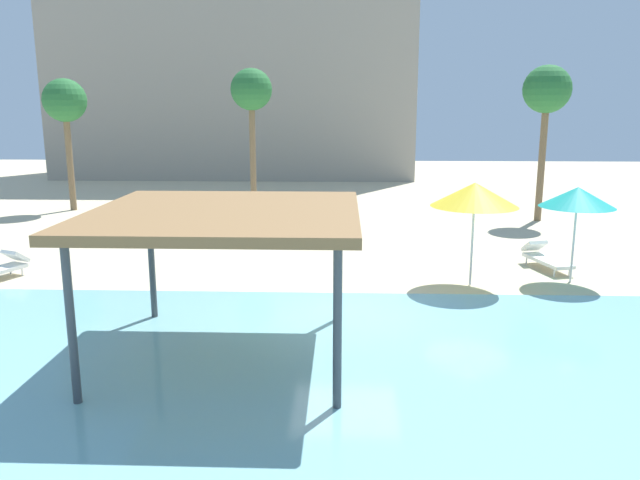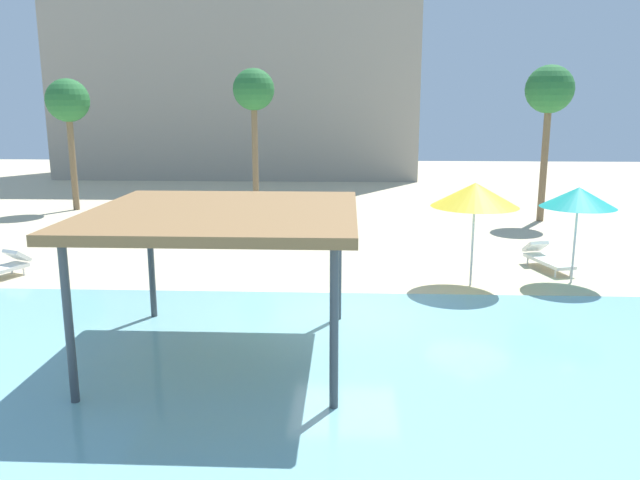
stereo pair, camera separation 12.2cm
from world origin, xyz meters
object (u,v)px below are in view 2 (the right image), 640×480
object	(u,v)px
lounge_chair_4	(0,267)
palm_tree_2	(254,93)
beach_umbrella_yellow_3	(475,195)
lounge_chair_2	(546,258)
beach_umbrella_teal_0	(578,197)
palm_tree_1	(68,103)
shade_pavilion	(224,218)
palm_tree_0	(549,93)

from	to	relation	value
lounge_chair_4	palm_tree_2	distance (m)	14.72
beach_umbrella_yellow_3	lounge_chair_2	distance (m)	3.78
beach_umbrella_teal_0	palm_tree_1	xyz separation A→B (m)	(-18.50, 11.15, 2.45)
shade_pavilion	lounge_chair_4	size ratio (longest dim) A/B	2.46
shade_pavilion	lounge_chair_4	world-z (taller)	shade_pavilion
beach_umbrella_teal_0	lounge_chair_4	xyz separation A→B (m)	(-15.64, -0.36, -1.99)
beach_umbrella_teal_0	palm_tree_0	size ratio (longest dim) A/B	0.41
beach_umbrella_teal_0	beach_umbrella_yellow_3	bearing A→B (deg)	-171.48
lounge_chair_2	palm_tree_2	distance (m)	15.78
beach_umbrella_teal_0	lounge_chair_4	bearing A→B (deg)	-178.67
palm_tree_2	palm_tree_1	bearing A→B (deg)	-170.55
lounge_chair_4	palm_tree_0	distance (m)	20.56
lounge_chair_2	lounge_chair_4	size ratio (longest dim) A/B	1.00
beach_umbrella_yellow_3	lounge_chair_4	bearing A→B (deg)	179.75
beach_umbrella_teal_0	lounge_chair_2	world-z (taller)	beach_umbrella_teal_0
shade_pavilion	lounge_chair_4	distance (m)	9.19
shade_pavilion	palm_tree_1	size ratio (longest dim) A/B	0.83
lounge_chair_4	palm_tree_0	xyz separation A→B (m)	(17.52, 9.62, 4.83)
beach_umbrella_teal_0	beach_umbrella_yellow_3	world-z (taller)	beach_umbrella_yellow_3
beach_umbrella_teal_0	palm_tree_0	distance (m)	9.86
palm_tree_0	palm_tree_2	world-z (taller)	palm_tree_2
shade_pavilion	lounge_chair_2	size ratio (longest dim) A/B	2.45
shade_pavilion	beach_umbrella_teal_0	size ratio (longest dim) A/B	1.87
lounge_chair_2	palm_tree_2	size ratio (longest dim) A/B	0.31
lounge_chair_4	palm_tree_1	distance (m)	12.67
beach_umbrella_yellow_3	palm_tree_1	bearing A→B (deg)	143.65
beach_umbrella_teal_0	palm_tree_0	bearing A→B (deg)	78.48
shade_pavilion	beach_umbrella_yellow_3	size ratio (longest dim) A/B	1.77
lounge_chair_4	palm_tree_1	bearing A→B (deg)	-142.70
shade_pavilion	beach_umbrella_yellow_3	distance (m)	7.47
beach_umbrella_teal_0	lounge_chair_4	distance (m)	15.77
beach_umbrella_teal_0	palm_tree_1	distance (m)	21.74
palm_tree_0	beach_umbrella_yellow_3	bearing A→B (deg)	-115.78
beach_umbrella_teal_0	palm_tree_1	world-z (taller)	palm_tree_1
beach_umbrella_teal_0	shade_pavilion	bearing A→B (deg)	-147.00
shade_pavilion	beach_umbrella_teal_0	world-z (taller)	shade_pavilion
beach_umbrella_yellow_3	palm_tree_1	xyz separation A→B (m)	(-15.72, 11.57, 2.33)
palm_tree_1	beach_umbrella_teal_0	bearing A→B (deg)	-31.07
beach_umbrella_yellow_3	palm_tree_0	xyz separation A→B (m)	(4.67, 9.67, 2.73)
shade_pavilion	palm_tree_1	distance (m)	19.55
lounge_chair_2	palm_tree_1	distance (m)	21.13
palm_tree_2	beach_umbrella_teal_0	bearing A→B (deg)	-50.20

